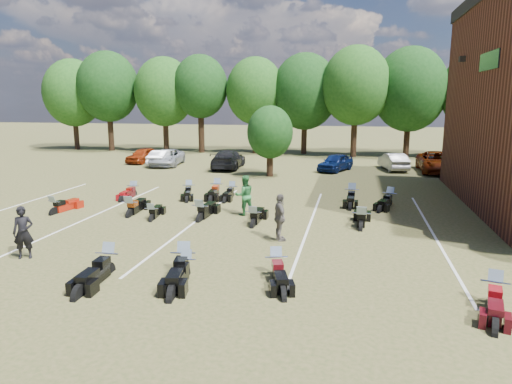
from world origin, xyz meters
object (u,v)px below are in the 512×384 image
(car_0, at_px, (143,155))
(person_green, at_px, (245,195))
(person_grey, at_px, (280,217))
(motorcycle_7, at_px, (55,214))
(car_4, at_px, (336,162))
(motorcycle_14, at_px, (134,196))
(person_black, at_px, (23,233))
(motorcycle_3, at_px, (184,274))

(car_0, bearing_deg, person_green, -42.84)
(person_grey, bearing_deg, person_green, 5.98)
(person_green, height_order, motorcycle_7, person_green)
(car_4, distance_m, person_green, 15.06)
(person_green, xyz_separation_m, motorcycle_14, (-7.14, 3.00, -0.94))
(person_black, bearing_deg, car_0, 81.72)
(car_0, xyz_separation_m, person_green, (12.75, -15.81, 0.31))
(car_4, xyz_separation_m, motorcycle_14, (-10.70, -11.63, -0.65))
(motorcycle_3, bearing_deg, car_0, 108.13)
(car_4, xyz_separation_m, person_black, (-9.48, -21.97, 0.25))
(motorcycle_7, xyz_separation_m, motorcycle_14, (1.68, 4.73, 0.00))
(motorcycle_3, height_order, motorcycle_14, motorcycle_3)
(person_grey, xyz_separation_m, motorcycle_7, (-11.06, 1.82, -0.91))
(car_0, distance_m, motorcycle_3, 26.59)
(motorcycle_14, bearing_deg, car_4, 41.93)
(motorcycle_14, bearing_deg, person_black, -88.72)
(car_4, bearing_deg, car_0, -161.16)
(car_4, bearing_deg, person_grey, -71.17)
(car_4, relative_size, person_grey, 2.09)
(person_grey, bearing_deg, motorcycle_3, 123.24)
(person_grey, height_order, motorcycle_7, person_grey)
(person_grey, relative_size, motorcycle_7, 0.82)
(person_grey, bearing_deg, person_black, 88.57)
(person_black, xyz_separation_m, person_grey, (8.16, 3.78, 0.01))
(person_green, bearing_deg, car_0, -80.52)
(car_0, distance_m, car_4, 16.36)
(person_black, height_order, person_green, person_green)
(car_0, xyz_separation_m, motorcycle_7, (3.93, -17.55, -0.64))
(person_black, bearing_deg, motorcycle_7, 92.63)
(car_0, bearing_deg, car_4, 4.13)
(motorcycle_3, distance_m, motorcycle_14, 12.69)
(person_green, relative_size, motorcycle_14, 0.92)
(person_grey, bearing_deg, car_4, -30.43)
(car_4, relative_size, motorcycle_3, 1.52)
(person_black, height_order, person_grey, person_grey)
(person_black, distance_m, motorcycle_3, 5.88)
(motorcycle_3, bearing_deg, person_black, 167.46)
(car_0, relative_size, person_grey, 2.05)
(person_grey, height_order, motorcycle_3, person_grey)
(car_4, xyz_separation_m, motorcycle_3, (-3.68, -22.20, -0.65))
(person_grey, bearing_deg, motorcycle_7, 54.36)
(person_green, bearing_deg, motorcycle_14, -52.18)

